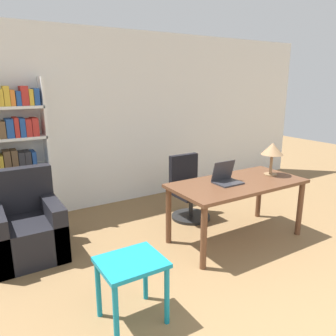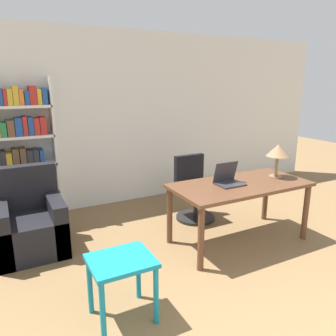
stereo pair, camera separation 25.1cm
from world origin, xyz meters
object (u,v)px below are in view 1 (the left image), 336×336
(desk, at_px, (237,189))
(laptop, at_px, (226,178))
(office_chair, at_px, (189,191))
(bookshelf, at_px, (15,155))
(table_lamp, at_px, (272,150))
(side_table_blue, at_px, (131,272))
(armchair, at_px, (27,229))

(desk, xyz_separation_m, laptop, (-0.15, 0.05, 0.15))
(desk, bearing_deg, office_chair, 96.57)
(desk, xyz_separation_m, bookshelf, (-2.23, 1.84, 0.34))
(laptop, bearing_deg, table_lamp, -3.21)
(desk, bearing_deg, bookshelf, 140.41)
(office_chair, relative_size, side_table_blue, 1.66)
(armchair, xyz_separation_m, bookshelf, (0.07, 0.90, 0.68))
(office_chair, xyz_separation_m, bookshelf, (-2.13, 0.96, 0.59))
(side_table_blue, bearing_deg, armchair, 108.98)
(desk, height_order, side_table_blue, desk)
(desk, bearing_deg, side_table_blue, -159.42)
(bookshelf, bearing_deg, table_lamp, -33.18)
(table_lamp, distance_m, armchair, 3.12)
(table_lamp, distance_m, side_table_blue, 2.50)
(table_lamp, bearing_deg, armchair, 161.96)
(desk, distance_m, office_chair, 0.92)
(office_chair, distance_m, armchair, 2.20)
(desk, height_order, table_lamp, table_lamp)
(office_chair, bearing_deg, desk, -83.43)
(laptop, xyz_separation_m, bookshelf, (-2.08, 1.80, 0.18))
(laptop, xyz_separation_m, armchair, (-2.15, 0.90, -0.49))
(desk, relative_size, armchair, 1.73)
(side_table_blue, distance_m, armchair, 1.70)
(armchair, bearing_deg, laptop, -22.63)
(desk, xyz_separation_m, armchair, (-2.30, 0.94, -0.34))
(laptop, bearing_deg, armchair, 157.37)
(laptop, distance_m, office_chair, 0.93)
(table_lamp, bearing_deg, laptop, 176.79)
(desk, distance_m, table_lamp, 0.72)
(laptop, height_order, office_chair, laptop)
(armchair, bearing_deg, office_chair, -1.61)
(side_table_blue, xyz_separation_m, bookshelf, (-0.48, 2.50, 0.55))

